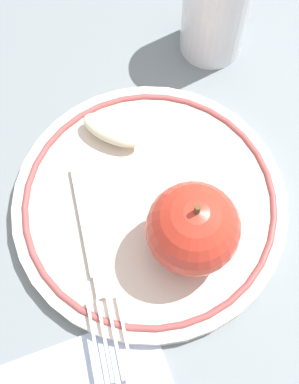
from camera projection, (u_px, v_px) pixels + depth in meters
ground_plane at (148, 227)px, 0.47m from camera, size 2.00×2.00×0.00m
plate at (150, 205)px, 0.47m from camera, size 0.24×0.24×0.02m
apple_red_whole at (193, 229)px, 0.41m from camera, size 0.07×0.07×0.08m
apple_slice_front at (112, 130)px, 0.48m from camera, size 0.04×0.06×0.02m
fork at (95, 260)px, 0.44m from camera, size 0.12×0.16×0.00m
drinking_glass at (216, 10)px, 0.50m from camera, size 0.06×0.06×0.10m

